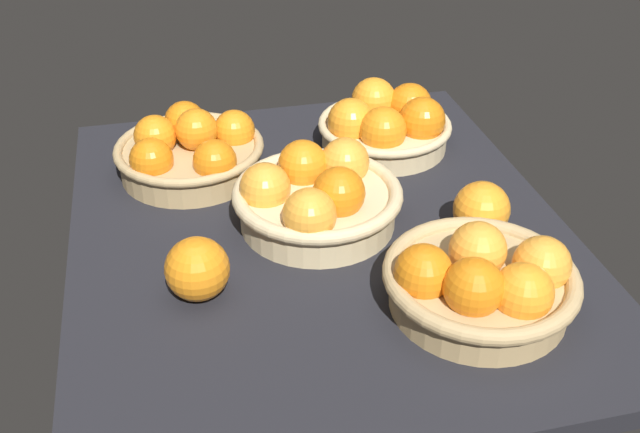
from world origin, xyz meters
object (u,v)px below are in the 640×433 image
Objects in this scene: basket_center at (314,197)px; basket_far_right at (190,150)px; basket_near_right at (386,124)px; loose_orange_back_gap at (481,209)px; basket_near_left at (482,281)px; loose_orange_front_gap at (197,269)px.

basket_center and basket_far_right have the same top height.
basket_center is 25.18cm from basket_far_right.
loose_orange_back_gap is (-28.66, -5.38, -0.20)cm from basket_near_right.
basket_near_right is 33.92cm from basket_far_right.
basket_near_right is at bearing 10.62° from loose_orange_back_gap.
basket_near_left is 3.01× the size of loose_orange_back_gap.
basket_near_right reaches higher than loose_orange_front_gap.
basket_center reaches higher than basket_near_left.
basket_near_left is (-44.20, 1.30, 0.03)cm from basket_near_right.
basket_near_right is 0.94× the size of basket_near_left.
basket_near_right is 44.22cm from basket_near_left.
basket_near_left is 35.95cm from loose_orange_front_gap.
basket_near_right is at bearing -40.03° from basket_center.
basket_center is at bearing 70.73° from loose_orange_back_gap.
basket_near_right is 27.03cm from basket_center.
loose_orange_back_gap is (15.55, -6.67, -0.23)cm from basket_near_left.
loose_orange_front_gap is 1.02× the size of loose_orange_back_gap.
loose_orange_back_gap is at bearing -109.27° from basket_center.
basket_near_left reaches higher than basket_near_right.
basket_far_right is 31.91cm from loose_orange_front_gap.
basket_far_right is (42.53, 32.58, -0.07)cm from basket_near_left.
basket_near_right reaches higher than loose_orange_back_gap.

